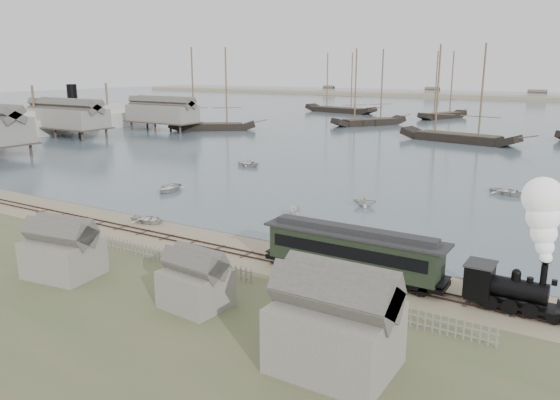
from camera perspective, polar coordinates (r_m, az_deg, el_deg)
The scene contains 24 objects.
ground at distance 46.96m, azimuth -1.09°, elevation -5.27°, with size 600.00×600.00×0.00m, color tan.
harbor_water at distance 209.27m, azimuth 25.24°, elevation 8.28°, with size 600.00×336.00×0.06m, color #465A64.
rail_track at distance 45.38m, azimuth -2.46°, elevation -5.92°, with size 120.00×1.80×0.16m.
picket_fence_west at distance 45.68m, azimuth -12.84°, elevation -6.18°, with size 19.00×0.10×1.20m, color gray, non-canonical shape.
picket_fence_east at distance 35.46m, azimuth 9.66°, elevation -12.03°, with size 15.00×0.10×1.20m, color gray, non-canonical shape.
shed_left at distance 44.56m, azimuth -21.54°, elevation -7.35°, with size 5.00×4.00×4.10m, color gray, non-canonical shape.
shed_mid at distance 36.90m, azimuth -8.70°, elevation -10.92°, with size 4.00×3.50×3.60m, color gray, non-canonical shape.
shed_right at distance 30.01m, azimuth 5.67°, elevation -16.99°, with size 6.00×5.00×5.10m, color gray, non-canonical shape.
western_wharf at distance 126.94m, azimuth -20.77°, elevation 7.79°, with size 36.00×56.00×8.00m, color gray, non-canonical shape.
far_spit at distance 288.73m, azimuth 27.21°, elevation 9.23°, with size 500.00×20.00×1.80m, color tan.
locomotive at distance 37.26m, azimuth 25.00°, elevation -5.34°, with size 6.83×2.55×8.52m.
passenger_coach at distance 40.74m, azimuth 7.63°, elevation -5.22°, with size 13.97×2.69×3.39m.
beached_dinghy at distance 56.48m, azimuth -13.61°, elevation -1.97°, with size 3.64×2.60×0.75m, color silver.
steamship at distance 143.35m, azimuth -20.79°, elevation 9.02°, with size 51.07×8.51×11.17m, color silver, non-canonical shape.
rowboat_0 at distance 69.93m, azimuth -11.56°, elevation 1.27°, with size 4.44×3.17×0.92m, color silver.
rowboat_1 at distance 61.82m, azimuth 8.86°, elevation -0.02°, with size 2.64×2.28×1.39m, color silver.
rowboat_2 at distance 56.07m, azimuth 1.52°, elevation -1.39°, with size 3.09×1.16×1.19m, color silver.
rowboat_3 at distance 72.18m, azimuth 22.67°, elevation 0.84°, with size 4.18×2.99×0.87m, color silver.
rowboat_6 at distance 86.56m, azimuth -3.52°, elevation 3.89°, with size 4.35×3.10×0.90m, color silver.
schooner_0 at distance 135.81m, azimuth -7.20°, elevation 11.44°, with size 20.99×4.84×20.00m, color black, non-canonical shape.
schooner_1 at distance 148.31m, azimuth 9.40°, elevation 11.55°, with size 21.24×4.90×20.00m, color black, non-canonical shape.
schooner_2 at distance 119.27m, azimuth 18.43°, elevation 10.55°, with size 24.79×5.72×20.00m, color black, non-canonical shape.
schooner_6 at distance 189.55m, azimuth 6.34°, elevation 12.09°, with size 27.05×6.24×20.00m, color black, non-canonical shape.
schooner_7 at distance 173.23m, azimuth 16.84°, elevation 11.45°, with size 19.03×4.39×20.00m, color black, non-canonical shape.
Camera 1 is at (24.05, -37.32, 15.31)m, focal length 35.00 mm.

